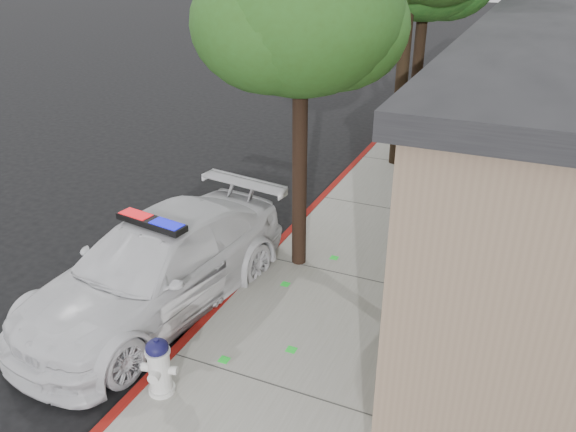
{
  "coord_description": "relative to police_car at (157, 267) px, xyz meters",
  "views": [
    {
      "loc": [
        4.12,
        -5.17,
        5.35
      ],
      "look_at": [
        0.45,
        3.16,
        0.98
      ],
      "focal_mm": 35.38,
      "sensor_mm": 36.0,
      "label": 1
    }
  ],
  "objects": [
    {
      "name": "street_tree_near",
      "position": [
        1.61,
        2.01,
        3.63
      ],
      "size": [
        3.11,
        3.13,
        5.66
      ],
      "rotation": [
        0.0,
        0.0,
        0.23
      ],
      "color": "black",
      "rests_on": "sidewalk"
    },
    {
      "name": "police_car",
      "position": [
        0.0,
        0.0,
        0.0
      ],
      "size": [
        2.79,
        5.34,
        1.6
      ],
      "rotation": [
        0.0,
        0.0,
        -0.15
      ],
      "color": "white",
      "rests_on": "ground"
    },
    {
      "name": "red_curb",
      "position": [
        0.96,
        1.92,
        -0.66
      ],
      "size": [
        0.14,
        60.0,
        0.16
      ],
      "primitive_type": "cube",
      "color": "maroon",
      "rests_on": "ground"
    },
    {
      "name": "ground",
      "position": [
        0.9,
        -1.08,
        -0.74
      ],
      "size": [
        120.0,
        120.0,
        0.0
      ],
      "primitive_type": "plane",
      "color": "black",
      "rests_on": "ground"
    },
    {
      "name": "sidewalk",
      "position": [
        2.5,
        1.92,
        -0.67
      ],
      "size": [
        3.2,
        60.0,
        0.15
      ],
      "primitive_type": "cube",
      "color": "gray",
      "rests_on": "ground"
    },
    {
      "name": "fire_hydrant",
      "position": [
        1.27,
        -1.76,
        -0.18
      ],
      "size": [
        0.48,
        0.41,
        0.82
      ],
      "rotation": [
        0.0,
        0.0,
        0.25
      ],
      "color": "white",
      "rests_on": "sidewalk"
    }
  ]
}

